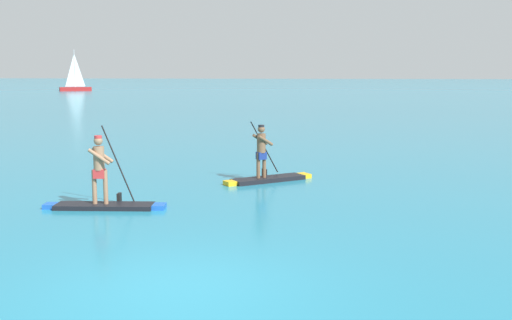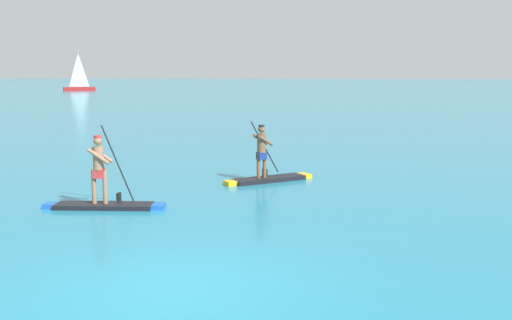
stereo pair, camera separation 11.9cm
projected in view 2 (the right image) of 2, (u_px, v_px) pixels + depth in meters
ground at (173, 288)px, 9.20m from camera, size 440.00×440.00×0.00m
paddleboarder_mid_center at (103, 192)px, 14.51m from camera, size 2.96×0.95×2.01m
paddleboarder_far_right at (267, 170)px, 17.99m from camera, size 2.54×2.03×1.81m
sailboat_left_horizon at (79, 85)px, 95.17m from camera, size 4.72×3.48×6.47m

